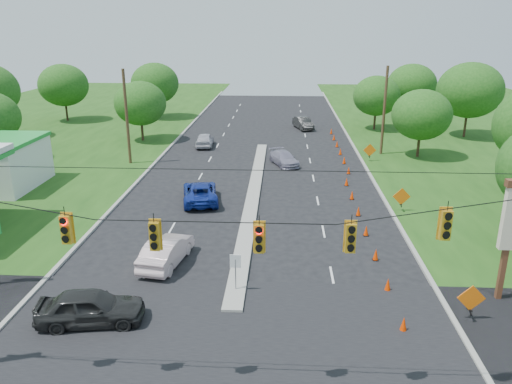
{
  "coord_description": "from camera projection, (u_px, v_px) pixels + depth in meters",
  "views": [
    {
      "loc": [
        2.21,
        -16.15,
        12.75
      ],
      "look_at": [
        0.62,
        13.54,
        2.8
      ],
      "focal_mm": 35.0,
      "sensor_mm": 36.0,
      "label": 1
    }
  ],
  "objects": [
    {
      "name": "cone_6",
      "position": [
        347.0,
        182.0,
        41.68
      ],
      "size": [
        0.32,
        0.32,
        0.7
      ],
      "primitive_type": "cone",
      "color": "#ED3400",
      "rests_on": "ground"
    },
    {
      "name": "tree_11",
      "position": [
        412.0,
        85.0,
        68.95
      ],
      "size": [
        6.72,
        6.72,
        7.84
      ],
      "color": "black",
      "rests_on": "ground"
    },
    {
      "name": "silver_car_far",
      "position": [
        284.0,
        158.0,
        47.83
      ],
      "size": [
        3.32,
        4.81,
        1.29
      ],
      "primitive_type": "imported",
      "rotation": [
        0.0,
        0.0,
        0.37
      ],
      "color": "gray",
      "rests_on": "ground"
    },
    {
      "name": "blue_pickup",
      "position": [
        200.0,
        192.0,
        37.8
      ],
      "size": [
        3.47,
        5.78,
        1.5
      ],
      "primitive_type": "imported",
      "rotation": [
        0.0,
        0.0,
        3.33
      ],
      "color": "navy",
      "rests_on": "ground"
    },
    {
      "name": "signal_span",
      "position": [
        214.0,
        267.0,
        16.93
      ],
      "size": [
        25.6,
        0.32,
        9.0
      ],
      "color": "#422D1C",
      "rests_on": "ground"
    },
    {
      "name": "curb_left",
      "position": [
        155.0,
        164.0,
        48.37
      ],
      "size": [
        0.25,
        110.0,
        0.16
      ],
      "primitive_type": "cube",
      "color": "gray",
      "rests_on": "ground"
    },
    {
      "name": "tree_10",
      "position": [
        470.0,
        90.0,
        58.13
      ],
      "size": [
        7.56,
        7.56,
        8.82
      ],
      "color": "black",
      "rests_on": "ground"
    },
    {
      "name": "silver_car_oncoming",
      "position": [
        205.0,
        140.0,
        55.08
      ],
      "size": [
        2.04,
        4.56,
        1.52
      ],
      "primitive_type": "imported",
      "rotation": [
        0.0,
        0.0,
        3.2
      ],
      "color": "#B9B7C1",
      "rests_on": "ground"
    },
    {
      "name": "cone_8",
      "position": [
        344.0,
        160.0,
        48.28
      ],
      "size": [
        0.32,
        0.32,
        0.7
      ],
      "primitive_type": "cone",
      "color": "#ED3400",
      "rests_on": "ground"
    },
    {
      "name": "cone_0",
      "position": [
        404.0,
        324.0,
        21.79
      ],
      "size": [
        0.32,
        0.32,
        0.7
      ],
      "primitive_type": "cone",
      "color": "#ED3400",
      "rests_on": "ground"
    },
    {
      "name": "work_sign_1",
      "position": [
        402.0,
        197.0,
        35.6
      ],
      "size": [
        1.27,
        0.58,
        1.37
      ],
      "color": "black",
      "rests_on": "ground"
    },
    {
      "name": "median_sign",
      "position": [
        235.0,
        266.0,
        24.67
      ],
      "size": [
        0.55,
        0.06,
        2.05
      ],
      "color": "gray",
      "rests_on": "ground"
    },
    {
      "name": "white_sedan",
      "position": [
        166.0,
        251.0,
        27.84
      ],
      "size": [
        2.42,
        4.95,
        1.56
      ],
      "primitive_type": "imported",
      "rotation": [
        0.0,
        0.0,
        2.97
      ],
      "color": "silver",
      "rests_on": "ground"
    },
    {
      "name": "median",
      "position": [
        253.0,
        196.0,
        39.34
      ],
      "size": [
        1.0,
        34.0,
        0.18
      ],
      "primitive_type": "cube",
      "color": "gray",
      "rests_on": "ground"
    },
    {
      "name": "ground",
      "position": [
        222.0,
        369.0,
        19.45
      ],
      "size": [
        160.0,
        160.0,
        0.0
      ],
      "primitive_type": "plane",
      "color": "black",
      "rests_on": "ground"
    },
    {
      "name": "cone_1",
      "position": [
        388.0,
        285.0,
        25.11
      ],
      "size": [
        0.32,
        0.32,
        0.7
      ],
      "primitive_type": "cone",
      "color": "#ED3400",
      "rests_on": "ground"
    },
    {
      "name": "utility_pole_far_right",
      "position": [
        384.0,
        111.0,
        50.53
      ],
      "size": [
        0.28,
        0.28,
        9.0
      ],
      "primitive_type": "cylinder",
      "color": "#422D1C",
      "rests_on": "ground"
    },
    {
      "name": "cone_3",
      "position": [
        366.0,
        231.0,
        31.74
      ],
      "size": [
        0.32,
        0.32,
        0.7
      ],
      "primitive_type": "cone",
      "color": "#ED3400",
      "rests_on": "ground"
    },
    {
      "name": "cone_9",
      "position": [
        340.0,
        152.0,
        51.59
      ],
      "size": [
        0.32,
        0.32,
        0.7
      ],
      "primitive_type": "cone",
      "color": "#ED3400",
      "rests_on": "ground"
    },
    {
      "name": "tree_9",
      "position": [
        422.0,
        115.0,
        49.46
      ],
      "size": [
        5.88,
        5.88,
        6.86
      ],
      "color": "black",
      "rests_on": "ground"
    },
    {
      "name": "cross_street",
      "position": [
        222.0,
        369.0,
        19.45
      ],
      "size": [
        160.0,
        14.0,
        0.02
      ],
      "primitive_type": "cube",
      "color": "black",
      "rests_on": "ground"
    },
    {
      "name": "cone_2",
      "position": [
        376.0,
        254.0,
        28.42
      ],
      "size": [
        0.32,
        0.32,
        0.7
      ],
      "primitive_type": "cone",
      "color": "#ED3400",
      "rests_on": "ground"
    },
    {
      "name": "curb_right",
      "position": [
        365.0,
        167.0,
        47.35
      ],
      "size": [
        0.25,
        110.0,
        0.16
      ],
      "primitive_type": "cube",
      "color": "gray",
      "rests_on": "ground"
    },
    {
      "name": "dark_car_receding",
      "position": [
        303.0,
        123.0,
        64.5
      ],
      "size": [
        2.83,
        4.88,
        1.52
      ],
      "primitive_type": "imported",
      "rotation": [
        0.0,
        0.0,
        0.28
      ],
      "color": "black",
      "rests_on": "ground"
    },
    {
      "name": "cone_7",
      "position": [
        349.0,
        170.0,
        44.96
      ],
      "size": [
        0.32,
        0.32,
        0.7
      ],
      "primitive_type": "cone",
      "color": "#ED3400",
      "rests_on": "ground"
    },
    {
      "name": "cone_12",
      "position": [
        331.0,
        131.0,
        61.54
      ],
      "size": [
        0.32,
        0.32,
        0.7
      ],
      "primitive_type": "cone",
      "color": "#ED3400",
      "rests_on": "ground"
    },
    {
      "name": "black_sedan",
      "position": [
        91.0,
        307.0,
        22.23
      ],
      "size": [
        4.97,
        2.58,
        1.61
      ],
      "primitive_type": "imported",
      "rotation": [
        0.0,
        0.0,
        1.72
      ],
      "color": "#242424",
      "rests_on": "ground"
    },
    {
      "name": "tree_4",
      "position": [
        63.0,
        85.0,
        68.55
      ],
      "size": [
        6.72,
        6.72,
        7.84
      ],
      "color": "black",
      "rests_on": "ground"
    },
    {
      "name": "cone_4",
      "position": [
        358.0,
        211.0,
        35.05
      ],
      "size": [
        0.32,
        0.32,
        0.7
      ],
      "primitive_type": "cone",
      "color": "#ED3400",
      "rests_on": "ground"
    },
    {
      "name": "cone_11",
      "position": [
        334.0,
        137.0,
        58.22
      ],
      "size": [
        0.32,
        0.32,
        0.7
      ],
      "primitive_type": "cone",
      "color": "#ED3400",
      "rests_on": "ground"
    },
    {
      "name": "work_sign_2",
      "position": [
        370.0,
        151.0,
        48.86
      ],
      "size": [
        1.27,
        0.58,
        1.37
      ],
      "color": "black",
      "rests_on": "ground"
    },
    {
      "name": "tree_5",
      "position": [
        140.0,
        103.0,
        56.67
      ],
      "size": [
        5.88,
        5.88,
        6.86
      ],
      "color": "black",
      "rests_on": "ground"
    },
    {
      "name": "tree_6",
      "position": [
        155.0,
        83.0,
        70.78
      ],
      "size": [
        6.72,
        6.72,
        7.84
      ],
      "color": "black",
      "rests_on": "ground"
    },
    {
      "name": "utility_pole_far_left",
      "position": [
        127.0,
        117.0,
        47.07
      ],
      "size": [
        0.28,
        0.28,
        9.0
      ],
      "primitive_type": "cylinder",
      "color": "#422D1C",
      "rests_on": "ground"
    },
    {
      "name": "work_sign_0",
      "position": [
        471.0,
        299.0,
        22.34
      ],
      "size": [
        1.27,
        0.58,
        1.37
      ],
      "color": "black",
      "rests_on": "ground"
    },
    {
      "name": "tree_12",
      "position": [
        377.0,
        96.0,
        62.82
      ],
      "size": [
        5.88,
        5.88,
        6.86
      ],
      "color": "black",
      "rests_on": "ground"
    },
    {
      "name": "cone_10",
      "position": [
        337.0,
        144.0,
        54.91
      ],
      "size": [
        0.32,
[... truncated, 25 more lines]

